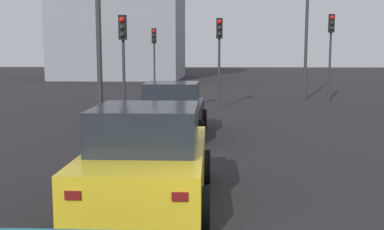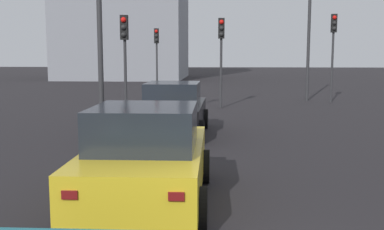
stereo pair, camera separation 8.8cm
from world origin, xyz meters
name	(u,v)px [view 1 (the left image)]	position (x,y,z in m)	size (l,w,h in m)	color
car_black_right_lead	(173,110)	(9.14, 1.80, 0.77)	(4.09, 2.02, 1.61)	black
car_yellow_right_second	(148,157)	(2.56, 1.57, 0.78)	(4.08, 2.10, 1.64)	gold
traffic_light_near_left	(219,44)	(16.18, 0.37, 2.90)	(0.32, 0.28, 4.04)	#2D2D30
traffic_light_near_right	(123,45)	(12.38, 3.96, 2.80)	(0.32, 0.28, 3.88)	#2D2D30
traffic_light_far_left	(331,40)	(18.90, -5.18, 3.16)	(0.32, 0.29, 4.41)	#2D2D30
traffic_light_far_right	(154,47)	(23.62, 4.33, 2.87)	(0.32, 0.29, 3.99)	#2D2D30
street_lamp_far	(307,7)	(19.74, -4.12, 4.85)	(0.56, 0.36, 8.36)	#2D2D30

